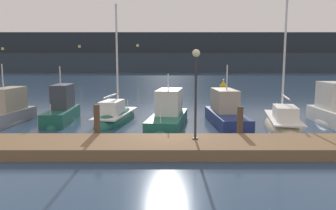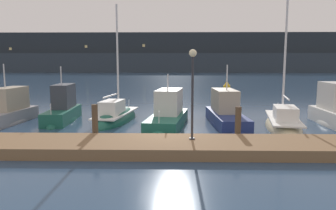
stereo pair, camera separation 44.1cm
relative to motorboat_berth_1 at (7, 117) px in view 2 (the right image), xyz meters
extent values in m
plane|color=navy|center=(9.63, -4.34, -0.41)|extent=(400.00, 400.00, 0.00)
cube|color=brown|center=(9.63, -5.85, -0.18)|extent=(28.08, 2.80, 0.45)
cylinder|color=#4C3D2D|center=(6.33, -4.20, 0.46)|extent=(0.28, 0.28, 1.73)
cylinder|color=#4C3D2D|center=(12.94, -4.20, 0.41)|extent=(0.28, 0.28, 1.65)
ellipsoid|color=gray|center=(-0.01, -0.11, -0.41)|extent=(2.11, 5.66, 1.00)
cube|color=gray|center=(-0.01, -0.11, -0.03)|extent=(1.93, 5.10, 0.76)
cube|color=#A39984|center=(0.04, 0.44, 1.03)|extent=(1.31, 2.53, 1.36)
cube|color=black|center=(0.15, 1.54, 1.24)|extent=(0.98, 0.36, 0.61)
cylinder|color=silver|center=(0.00, 0.00, 2.42)|extent=(0.07, 0.07, 1.42)
ellipsoid|color=#195647|center=(3.09, 0.69, -0.41)|extent=(1.71, 5.06, 1.13)
cube|color=#195647|center=(3.09, 0.69, -0.02)|extent=(1.56, 4.56, 0.79)
cube|color=#333842|center=(3.06, 1.19, 1.11)|extent=(1.10, 2.25, 1.47)
cube|color=black|center=(3.01, 2.19, 1.33)|extent=(0.88, 0.33, 0.65)
cylinder|color=silver|center=(3.08, 0.79, 2.41)|extent=(0.07, 0.07, 1.13)
cylinder|color=silver|center=(3.20, -1.40, 0.68)|extent=(0.04, 0.04, 0.60)
ellipsoid|color=#195647|center=(6.38, 0.94, -0.41)|extent=(2.65, 6.23, 1.59)
cube|color=silver|center=(6.38, 0.94, 0.09)|extent=(2.23, 5.23, 0.08)
cube|color=silver|center=(6.27, 0.22, 0.54)|extent=(1.34, 2.07, 0.83)
cylinder|color=silver|center=(6.45, 1.42, 3.40)|extent=(0.12, 0.12, 6.63)
cylinder|color=silver|center=(6.26, 0.12, 1.27)|extent=(0.48, 2.61, 0.09)
cylinder|color=silver|center=(6.79, 3.68, 0.34)|extent=(0.04, 0.04, 0.50)
ellipsoid|color=#195647|center=(9.60, -0.59, -0.41)|extent=(2.75, 6.14, 1.33)
cube|color=#195647|center=(9.60, -0.59, -0.08)|extent=(2.51, 5.53, 0.65)
cube|color=silver|center=(9.69, -0.01, 0.95)|extent=(1.66, 2.77, 1.41)
cube|color=black|center=(9.86, 1.17, 1.16)|extent=(1.17, 0.44, 0.63)
cylinder|color=silver|center=(9.62, -0.47, 2.11)|extent=(0.07, 0.07, 0.91)
cylinder|color=silver|center=(9.24, -3.05, 0.54)|extent=(0.04, 0.04, 0.60)
ellipsoid|color=navy|center=(13.04, -0.16, -0.41)|extent=(2.11, 6.19, 0.98)
cube|color=navy|center=(13.04, -0.16, -0.06)|extent=(1.94, 5.57, 0.71)
cube|color=#A39984|center=(13.01, 0.45, 0.95)|extent=(1.35, 2.75, 1.31)
cube|color=black|center=(12.94, 1.67, 1.15)|extent=(1.08, 0.32, 0.59)
cylinder|color=silver|center=(13.03, -0.04, 2.34)|extent=(0.07, 0.07, 1.47)
cylinder|color=silver|center=(13.18, -2.72, 0.60)|extent=(0.04, 0.04, 0.60)
ellipsoid|color=beige|center=(16.11, -0.80, -0.41)|extent=(3.03, 6.46, 1.15)
cube|color=silver|center=(16.11, -0.80, 0.12)|extent=(2.54, 5.43, 0.08)
cube|color=silver|center=(15.97, -1.54, 0.52)|extent=(1.48, 2.17, 0.72)
cylinder|color=silver|center=(16.21, -0.32, 3.97)|extent=(0.12, 0.12, 7.69)
cylinder|color=silver|center=(15.98, -1.49, 1.37)|extent=(0.55, 2.37, 0.09)
cylinder|color=silver|center=(16.67, 2.00, 0.37)|extent=(0.04, 0.04, 0.50)
cube|color=silver|center=(19.47, 0.28, 1.25)|extent=(1.27, 2.28, 1.59)
cube|color=black|center=(19.48, 1.32, 1.49)|extent=(1.10, 0.31, 0.70)
cylinder|color=gold|center=(15.46, 15.47, -0.33)|extent=(1.10, 1.10, 0.16)
cylinder|color=gold|center=(15.46, 15.47, 0.24)|extent=(0.73, 0.73, 0.97)
cone|color=gold|center=(15.46, 15.47, 0.97)|extent=(0.51, 0.51, 0.50)
sphere|color=#F9EAB7|center=(15.46, 15.47, 1.27)|extent=(0.16, 0.16, 0.16)
cylinder|color=#2D2D33|center=(10.76, -5.54, 0.07)|extent=(0.24, 0.24, 0.06)
cylinder|color=#2D2D33|center=(10.76, -5.54, 1.80)|extent=(0.10, 0.10, 3.39)
sphere|color=#F9EAB7|center=(10.76, -5.54, 3.63)|extent=(0.32, 0.32, 0.32)
cube|color=#232B33|center=(9.63, 91.70, 5.68)|extent=(240.00, 16.00, 12.19)
cube|color=#2C363F|center=(5.92, 81.70, 2.44)|extent=(144.00, 10.00, 5.70)
cube|color=#F4DB8C|center=(-4.72, 83.65, 2.74)|extent=(0.80, 0.10, 0.80)
cube|color=#F4DB8C|center=(0.19, 83.65, 7.74)|extent=(0.80, 0.10, 0.80)
cube|color=#F4DB8C|center=(25.21, 83.65, 3.62)|extent=(0.80, 0.10, 0.80)
cube|color=#F4DB8C|center=(-41.65, 83.65, 6.77)|extent=(0.80, 0.10, 0.80)
cube|color=#F4DB8C|center=(-45.13, 83.65, 5.01)|extent=(0.80, 0.10, 0.80)
cube|color=#F4DB8C|center=(59.74, 83.65, 0.64)|extent=(0.80, 0.10, 0.80)
cube|color=#F4DB8C|center=(-17.81, 83.65, 7.46)|extent=(0.80, 0.10, 0.80)
cube|color=#F4DB8C|center=(9.09, 83.65, 1.52)|extent=(0.80, 0.10, 0.80)
camera|label=1|loc=(9.61, -19.03, 3.37)|focal=35.00mm
camera|label=2|loc=(10.05, -19.03, 3.37)|focal=35.00mm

